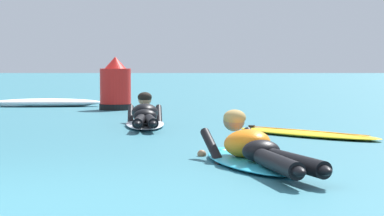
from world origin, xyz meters
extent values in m
plane|color=#2D6B7A|center=(0.00, 10.00, 0.00)|extent=(120.00, 120.00, 0.00)
ellipsoid|color=#2DB2D1|center=(1.83, 2.14, 0.04)|extent=(1.04, 1.98, 0.07)
ellipsoid|color=#2DB2D1|center=(1.59, 3.01, 0.05)|extent=(0.25, 0.25, 0.06)
ellipsoid|color=orange|center=(1.81, 2.19, 0.20)|extent=(0.56, 0.75, 0.35)
ellipsoid|color=black|center=(1.91, 1.82, 0.17)|extent=(0.40, 0.36, 0.20)
cylinder|color=black|center=(2.00, 1.20, 0.14)|extent=(0.33, 0.95, 0.14)
ellipsoid|color=black|center=(2.10, 0.74, 0.14)|extent=(0.15, 0.24, 0.08)
cylinder|color=black|center=(2.15, 1.24, 0.14)|extent=(0.43, 0.93, 0.14)
ellipsoid|color=black|center=(2.30, 0.79, 0.14)|extent=(0.15, 0.24, 0.08)
cylinder|color=black|center=(1.50, 2.49, 0.12)|extent=(0.25, 0.63, 0.36)
sphere|color=#8C6647|center=(1.40, 2.88, 0.02)|extent=(0.09, 0.09, 0.09)
cylinder|color=black|center=(1.93, 2.59, 0.12)|extent=(0.25, 0.63, 0.36)
sphere|color=#8C6647|center=(1.83, 2.95, 0.02)|extent=(0.09, 0.09, 0.09)
sphere|color=#8C6647|center=(1.71, 2.57, 0.38)|extent=(0.21, 0.21, 0.21)
ellipsoid|color=#AD894C|center=(1.72, 2.55, 0.41)|extent=(0.26, 0.25, 0.16)
ellipsoid|color=silver|center=(0.57, 6.74, 0.04)|extent=(0.72, 2.26, 0.07)
ellipsoid|color=silver|center=(0.50, 7.80, 0.05)|extent=(0.22, 0.21, 0.06)
ellipsoid|color=black|center=(0.57, 6.79, 0.20)|extent=(0.45, 0.69, 0.35)
ellipsoid|color=black|center=(0.59, 6.40, 0.17)|extent=(0.36, 0.30, 0.20)
cylinder|color=black|center=(0.56, 5.80, 0.14)|extent=(0.15, 0.90, 0.14)
ellipsoid|color=black|center=(0.56, 5.35, 0.14)|extent=(0.12, 0.23, 0.08)
cylinder|color=black|center=(0.72, 5.81, 0.14)|extent=(0.26, 0.91, 0.14)
ellipsoid|color=black|center=(0.77, 5.37, 0.14)|extent=(0.12, 0.23, 0.08)
cylinder|color=black|center=(0.32, 7.14, 0.12)|extent=(0.13, 0.59, 0.34)
sphere|color=tan|center=(0.29, 7.52, 0.02)|extent=(0.09, 0.09, 0.09)
cylinder|color=black|center=(0.76, 7.15, 0.12)|extent=(0.13, 0.59, 0.34)
sphere|color=tan|center=(0.74, 7.51, 0.02)|extent=(0.09, 0.09, 0.09)
sphere|color=tan|center=(0.54, 7.18, 0.38)|extent=(0.21, 0.21, 0.21)
ellipsoid|color=black|center=(0.54, 7.16, 0.41)|extent=(0.23, 0.21, 0.16)
ellipsoid|color=yellow|center=(2.76, 5.08, 0.04)|extent=(1.95, 2.03, 0.07)
cube|color=orange|center=(2.76, 5.08, 0.07)|extent=(1.35, 1.43, 0.01)
cone|color=black|center=(2.10, 5.78, 0.01)|extent=(0.14, 0.14, 0.16)
ellipsoid|color=white|center=(-1.91, 11.94, 0.09)|extent=(2.42, 0.76, 0.18)
ellipsoid|color=white|center=(-1.32, 12.08, 0.06)|extent=(0.90, 0.51, 0.12)
ellipsoid|color=white|center=(-2.61, 11.82, 0.05)|extent=(0.88, 0.34, 0.10)
cylinder|color=red|center=(-0.29, 10.81, 0.42)|extent=(0.62, 0.62, 0.83)
cone|color=red|center=(-0.29, 10.81, 0.95)|extent=(0.44, 0.44, 0.24)
cylinder|color=black|center=(-0.29, 10.81, 0.06)|extent=(0.65, 0.65, 0.12)
camera|label=1|loc=(1.35, -5.06, 0.94)|focal=74.00mm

